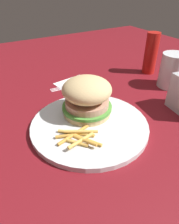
# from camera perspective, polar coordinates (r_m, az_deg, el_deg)

# --- Properties ---
(ground_plane) EXTENTS (1.60, 1.60, 0.00)m
(ground_plane) POSITION_cam_1_polar(r_m,az_deg,el_deg) (0.50, 0.10, -2.10)
(ground_plane) COLOR maroon
(plate) EXTENTS (0.27, 0.27, 0.01)m
(plate) POSITION_cam_1_polar(r_m,az_deg,el_deg) (0.47, 0.00, -3.63)
(plate) COLOR silver
(plate) RESTS_ON ground_plane
(sandwich) EXTENTS (0.12, 0.12, 0.09)m
(sandwich) POSITION_cam_1_polar(r_m,az_deg,el_deg) (0.48, -0.42, 4.46)
(sandwich) COLOR tan
(sandwich) RESTS_ON plate
(fries_pile) EXTENTS (0.09, 0.09, 0.01)m
(fries_pile) POSITION_cam_1_polar(r_m,az_deg,el_deg) (0.42, -3.09, -6.90)
(fries_pile) COLOR #E5B251
(fries_pile) RESTS_ON plate
(napkin) EXTENTS (0.13, 0.13, 0.00)m
(napkin) POSITION_cam_1_polar(r_m,az_deg,el_deg) (0.66, -3.58, 7.64)
(napkin) COLOR white
(napkin) RESTS_ON ground_plane
(fork) EXTENTS (0.17, 0.03, 0.00)m
(fork) POSITION_cam_1_polar(r_m,az_deg,el_deg) (0.66, -3.71, 7.81)
(fork) COLOR silver
(fork) RESTS_ON napkin
(drink_glass) EXTENTS (0.08, 0.08, 0.10)m
(drink_glass) POSITION_cam_1_polar(r_m,az_deg,el_deg) (0.68, 21.97, 10.26)
(drink_glass) COLOR silver
(drink_glass) RESTS_ON ground_plane
(ketchup_bottle) EXTENTS (0.04, 0.04, 0.14)m
(ketchup_bottle) POSITION_cam_1_polar(r_m,az_deg,el_deg) (0.76, 16.72, 15.36)
(ketchup_bottle) COLOR #B21914
(ketchup_bottle) RESTS_ON ground_plane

